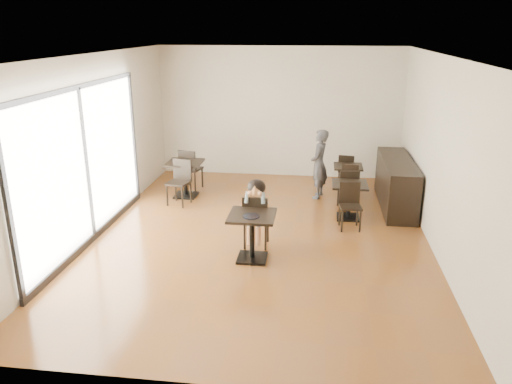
% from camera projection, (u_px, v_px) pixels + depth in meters
% --- Properties ---
extents(floor, '(6.00, 8.00, 0.01)m').
position_uv_depth(floor, '(260.00, 236.00, 9.09)').
color(floor, brown).
rests_on(floor, ground).
extents(ceiling, '(6.00, 8.00, 0.01)m').
position_uv_depth(ceiling, '(260.00, 55.00, 8.08)').
color(ceiling, silver).
rests_on(ceiling, floor).
extents(wall_back, '(6.00, 0.01, 3.20)m').
position_uv_depth(wall_back, '(279.00, 113.00, 12.35)').
color(wall_back, beige).
rests_on(wall_back, floor).
extents(wall_front, '(6.00, 0.01, 3.20)m').
position_uv_depth(wall_front, '(211.00, 249.00, 4.82)').
color(wall_front, beige).
rests_on(wall_front, floor).
extents(wall_left, '(0.01, 8.00, 3.20)m').
position_uv_depth(wall_left, '(94.00, 146.00, 8.95)').
color(wall_left, beige).
rests_on(wall_left, floor).
extents(wall_right, '(0.01, 8.00, 3.20)m').
position_uv_depth(wall_right, '(440.00, 157.00, 8.22)').
color(wall_right, beige).
rests_on(wall_right, floor).
extents(storefront_window, '(0.04, 4.50, 2.60)m').
position_uv_depth(storefront_window, '(85.00, 164.00, 8.54)').
color(storefront_window, white).
rests_on(storefront_window, floor).
extents(child_table, '(0.74, 0.74, 0.79)m').
position_uv_depth(child_table, '(252.00, 237.00, 8.09)').
color(child_table, black).
rests_on(child_table, floor).
extents(child_chair, '(0.43, 0.43, 0.95)m').
position_uv_depth(child_chair, '(256.00, 220.00, 8.58)').
color(child_chair, black).
rests_on(child_chair, floor).
extents(child, '(0.43, 0.60, 1.19)m').
position_uv_depth(child, '(256.00, 213.00, 8.54)').
color(child, gray).
rests_on(child, child_chair).
extents(plate, '(0.27, 0.27, 0.02)m').
position_uv_depth(plate, '(251.00, 216.00, 7.87)').
color(plate, black).
rests_on(plate, child_table).
extents(pizza_slice, '(0.28, 0.21, 0.06)m').
position_uv_depth(pizza_slice, '(255.00, 193.00, 8.22)').
color(pizza_slice, '#E7C270').
rests_on(pizza_slice, child).
extents(adult_patron, '(0.45, 0.61, 1.53)m').
position_uv_depth(adult_patron, '(319.00, 164.00, 10.94)').
color(adult_patron, '#3D3D42').
rests_on(adult_patron, floor).
extents(cafe_table_mid, '(0.76, 0.76, 0.72)m').
position_uv_depth(cafe_table_mid, '(349.00, 201.00, 9.84)').
color(cafe_table_mid, black).
rests_on(cafe_table_mid, floor).
extents(cafe_table_left, '(0.91, 0.91, 0.80)m').
position_uv_depth(cafe_table_left, '(185.00, 179.00, 11.12)').
color(cafe_table_left, black).
rests_on(cafe_table_left, floor).
extents(cafe_table_back, '(0.73, 0.73, 0.67)m').
position_uv_depth(cafe_table_back, '(347.00, 180.00, 11.28)').
color(cafe_table_back, black).
rests_on(cafe_table_back, floor).
extents(chair_mid_a, '(0.43, 0.43, 0.87)m').
position_uv_depth(chair_mid_a, '(348.00, 189.00, 10.34)').
color(chair_mid_a, black).
rests_on(chair_mid_a, floor).
extents(chair_mid_b, '(0.43, 0.43, 0.87)m').
position_uv_depth(chair_mid_b, '(350.00, 207.00, 9.30)').
color(chair_mid_b, black).
rests_on(chair_mid_b, floor).
extents(chair_left_a, '(0.52, 0.52, 0.96)m').
position_uv_depth(chair_left_a, '(191.00, 169.00, 11.61)').
color(chair_left_a, black).
rests_on(chair_left_a, floor).
extents(chair_left_b, '(0.52, 0.52, 0.96)m').
position_uv_depth(chair_left_b, '(178.00, 183.00, 10.58)').
color(chair_left_b, black).
rests_on(chair_left_b, floor).
extents(chair_back_a, '(0.41, 0.41, 0.80)m').
position_uv_depth(chair_back_a, '(346.00, 170.00, 11.77)').
color(chair_back_a, black).
rests_on(chair_back_a, floor).
extents(chair_back_b, '(0.41, 0.41, 0.80)m').
position_uv_depth(chair_back_b, '(349.00, 184.00, 10.74)').
color(chair_back_b, black).
rests_on(chair_back_b, floor).
extents(service_counter, '(0.60, 2.40, 1.00)m').
position_uv_depth(service_counter, '(396.00, 183.00, 10.49)').
color(service_counter, black).
rests_on(service_counter, floor).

